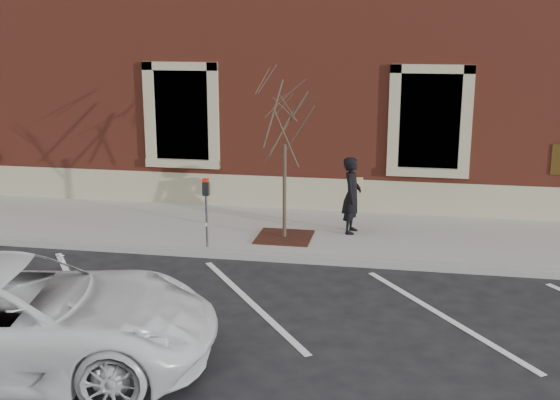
% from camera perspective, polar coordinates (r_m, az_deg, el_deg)
% --- Properties ---
extents(ground, '(120.00, 120.00, 0.00)m').
position_cam_1_polar(ground, '(14.08, -0.44, -4.94)').
color(ground, '#28282B').
rests_on(ground, ground).
extents(sidewalk_near, '(40.00, 3.50, 0.15)m').
position_cam_1_polar(sidewalk_near, '(15.69, 0.76, -2.62)').
color(sidewalk_near, '#A2A099').
rests_on(sidewalk_near, ground).
extents(curb_near, '(40.00, 0.12, 0.15)m').
position_cam_1_polar(curb_near, '(14.00, -0.48, -4.71)').
color(curb_near, '#9E9E99').
rests_on(curb_near, ground).
extents(parking_stripes, '(28.00, 4.40, 0.01)m').
position_cam_1_polar(parking_stripes, '(12.06, -2.43, -8.29)').
color(parking_stripes, silver).
rests_on(parking_stripes, ground).
extents(building_civic, '(40.00, 8.62, 8.00)m').
position_cam_1_polar(building_civic, '(20.96, 3.62, 12.47)').
color(building_civic, maroon).
rests_on(building_civic, ground).
extents(man, '(0.47, 0.65, 1.68)m').
position_cam_1_polar(man, '(15.27, 5.86, 0.39)').
color(man, black).
rests_on(man, sidewalk_near).
extents(parking_meter, '(0.13, 0.10, 1.44)m').
position_cam_1_polar(parking_meter, '(14.23, -6.02, 0.02)').
color(parking_meter, '#595B60').
rests_on(parking_meter, sidewalk_near).
extents(tree_grate, '(1.16, 1.16, 0.03)m').
position_cam_1_polar(tree_grate, '(15.03, 0.36, -3.02)').
color(tree_grate, '#3C1B13').
rests_on(tree_grate, sidewalk_near).
extents(sapling, '(2.20, 2.20, 3.67)m').
position_cam_1_polar(sapling, '(14.48, 0.38, 6.67)').
color(sapling, '#473A2B').
rests_on(sapling, sidewalk_near).
extents(white_truck, '(5.96, 3.62, 1.55)m').
position_cam_1_polar(white_truck, '(10.22, -21.08, -8.86)').
color(white_truck, white).
rests_on(white_truck, ground).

